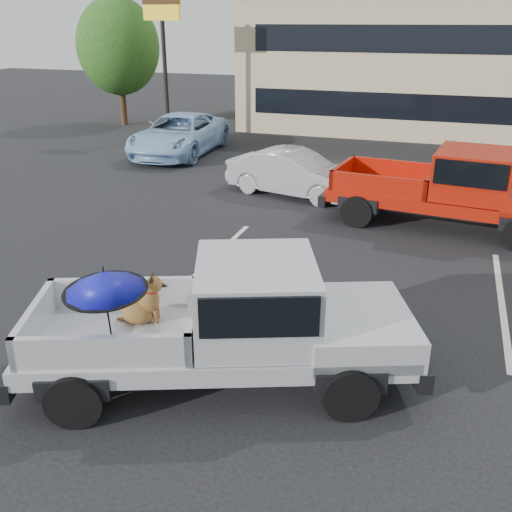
# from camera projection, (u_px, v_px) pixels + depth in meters

# --- Properties ---
(ground) EXTENTS (90.00, 90.00, 0.00)m
(ground) POSITION_uv_depth(u_px,v_px,m) (323.00, 328.00, 9.88)
(ground) COLOR black
(ground) RESTS_ON ground
(stripe_left) EXTENTS (0.12, 5.00, 0.01)m
(stripe_left) POSITION_uv_depth(u_px,v_px,m) (209.00, 263.00, 12.52)
(stripe_left) COLOR silver
(stripe_left) RESTS_ON ground
(stripe_right) EXTENTS (0.12, 5.00, 0.01)m
(stripe_right) POSITION_uv_depth(u_px,v_px,m) (502.00, 303.00, 10.74)
(stripe_right) COLOR silver
(stripe_right) RESTS_ON ground
(motel_building) EXTENTS (20.40, 8.40, 6.30)m
(motel_building) POSITION_uv_depth(u_px,v_px,m) (467.00, 60.00, 26.41)
(motel_building) COLOR #CBAB87
(motel_building) RESTS_ON ground
(motel_sign) EXTENTS (1.60, 0.22, 6.00)m
(motel_sign) POSITION_uv_depth(u_px,v_px,m) (163.00, 27.00, 23.30)
(motel_sign) COLOR black
(motel_sign) RESTS_ON ground
(tree_left) EXTENTS (3.96, 3.96, 6.02)m
(tree_left) POSITION_uv_depth(u_px,v_px,m) (118.00, 47.00, 27.46)
(tree_left) COLOR #332114
(tree_left) RESTS_ON ground
(silver_pickup) EXTENTS (6.01, 3.87, 2.06)m
(silver_pickup) POSITION_uv_depth(u_px,v_px,m) (239.00, 317.00, 8.06)
(silver_pickup) COLOR black
(silver_pickup) RESTS_ON ground
(red_pickup) EXTENTS (6.31, 2.82, 2.01)m
(red_pickup) POSITION_uv_depth(u_px,v_px,m) (464.00, 186.00, 14.18)
(red_pickup) COLOR black
(red_pickup) RESTS_ON ground
(silver_sedan) EXTENTS (4.34, 2.37, 1.36)m
(silver_sedan) POSITION_uv_depth(u_px,v_px,m) (294.00, 173.00, 17.09)
(silver_sedan) COLOR #A5A6AC
(silver_sedan) RESTS_ON ground
(blue_suv) EXTENTS (2.81, 5.66, 1.54)m
(blue_suv) POSITION_uv_depth(u_px,v_px,m) (179.00, 135.00, 22.31)
(blue_suv) COLOR #9BC1E7
(blue_suv) RESTS_ON ground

